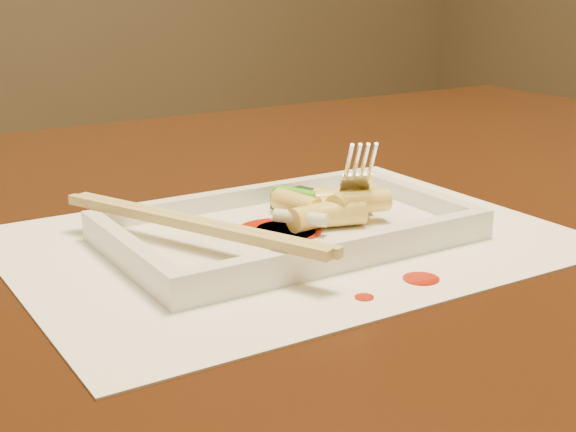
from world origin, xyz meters
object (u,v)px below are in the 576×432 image
placemat (288,240)px  chopstick_a (187,224)px  plate_base (288,234)px  table (287,309)px  fork (352,118)px

placemat → chopstick_a: 0.09m
placemat → plate_base: plate_base is taller
table → fork: bearing=-78.5°
plate_base → chopstick_a: chopstick_a is taller
plate_base → chopstick_a: size_ratio=1.13×
plate_base → fork: (0.07, 0.02, 0.08)m
table → placemat: size_ratio=3.50×
placemat → chopstick_a: size_ratio=1.75×
table → placemat: bearing=-121.4°
table → fork: 0.20m
table → plate_base: size_ratio=5.38×
placemat → fork: size_ratio=2.86×
chopstick_a → fork: (0.15, 0.02, 0.06)m
table → chopstick_a: bearing=-146.6°
chopstick_a → fork: 0.16m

